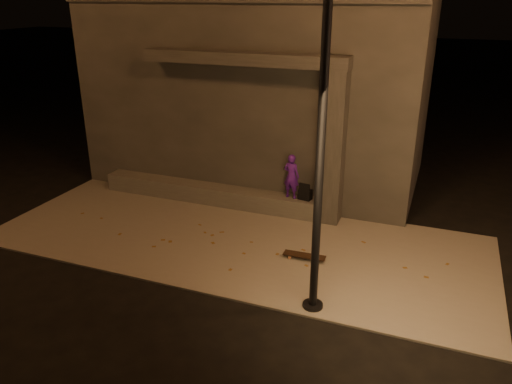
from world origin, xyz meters
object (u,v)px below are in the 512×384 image
at_px(column, 332,149).
at_px(backpack, 305,194).
at_px(skateboarder, 291,176).
at_px(skateboard, 304,256).
at_px(street_lamp_0, 324,77).

xyz_separation_m(column, backpack, (-0.60, 0.00, -1.20)).
bearing_deg(skateboarder, backpack, -170.29).
bearing_deg(skateboard, skateboarder, 112.59).
distance_m(skateboarder, street_lamp_0, 4.97).
relative_size(column, skateboarder, 3.25).
xyz_separation_m(skateboard, street_lamp_0, (0.61, -1.57, 3.92)).
height_order(skateboarder, skateboard, skateboarder).
bearing_deg(skateboard, backpack, 103.92).
height_order(backpack, street_lamp_0, street_lamp_0).
bearing_deg(skateboard, street_lamp_0, -71.02).
height_order(backpack, skateboard, backpack).
bearing_deg(backpack, column, 9.30).
distance_m(skateboarder, backpack, 0.54).
distance_m(backpack, skateboard, 2.22).
bearing_deg(street_lamp_0, skateboarder, 113.15).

